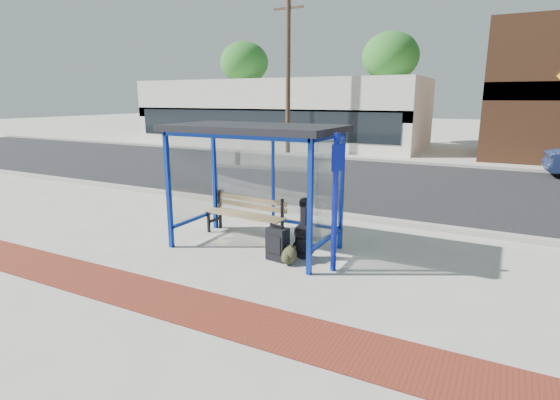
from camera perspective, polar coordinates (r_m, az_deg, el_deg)
The scene contains 19 objects.
ground at distance 8.77m, azimuth -3.23°, elevation -6.21°, with size 120.00×120.00×0.00m, color #B2ADA0.
brick_paver_strip at distance 6.84m, azimuth -14.72°, elevation -12.41°, with size 60.00×1.00×0.01m, color maroon.
curb_near at distance 11.23m, azimuth 4.36°, elevation -1.55°, with size 60.00×0.25×0.12m, color gray.
street_asphalt at distance 15.95m, azimuth 11.66°, elevation 2.41°, with size 60.00×10.00×0.00m, color black.
curb_far at distance 20.83m, azimuth 15.61°, elevation 4.84°, with size 60.00×0.25×0.12m, color gray.
far_sidewalk at distance 22.68m, azimuth 16.64°, elevation 5.28°, with size 60.00×4.00×0.01m, color #B2ADA0.
bus_shelter at distance 8.38m, azimuth -3.16°, elevation 7.42°, with size 3.30×1.80×2.42m.
storefront_white at distance 28.38m, azimuth -0.25°, elevation 11.35°, with size 18.00×6.04×4.00m.
tree_left at distance 34.44m, azimuth -4.69°, elevation 17.38°, with size 3.60×3.60×7.03m.
tree_mid at distance 30.09m, azimuth 14.25°, elevation 17.65°, with size 3.60×3.60×7.03m.
utility_pole_west at distance 22.95m, azimuth 1.07°, elevation 16.18°, with size 1.60×0.24×8.00m.
bench at distance 9.42m, azimuth -4.47°, elevation -1.67°, with size 1.90×0.58×0.88m.
guitar_bag at distance 8.06m, azimuth 3.08°, elevation -4.98°, with size 0.40×0.13×1.09m.
suitcase at distance 8.01m, azimuth -0.34°, elevation -5.76°, with size 0.41×0.30×0.67m.
backpack at distance 7.85m, azimuth 1.14°, elevation -7.26°, with size 0.32×0.30×0.35m.
sign_post at distance 7.29m, azimuth 7.26°, elevation 0.57°, with size 0.15×0.28×2.37m.
newspaper_a at distance 9.50m, azimuth -7.20°, elevation -4.74°, with size 0.36×0.28×0.01m, color white.
newspaper_b at distance 9.17m, azimuth -7.51°, elevation -5.41°, with size 0.34×0.27×0.01m, color white.
newspaper_c at distance 9.05m, azimuth -1.33°, elevation -5.56°, with size 0.35×0.28×0.01m, color white.
Camera 1 is at (4.27, -7.09, 2.91)m, focal length 28.00 mm.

